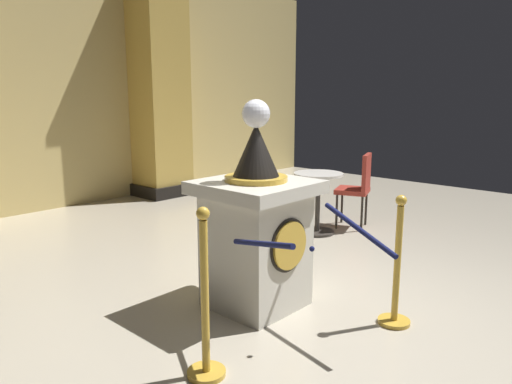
# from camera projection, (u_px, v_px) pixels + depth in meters

# --- Properties ---
(ground_plane) EXTENTS (11.93, 11.93, 0.00)m
(ground_plane) POSITION_uv_depth(u_px,v_px,m) (325.00, 307.00, 3.93)
(ground_plane) COLOR #B2A893
(back_wall) EXTENTS (11.93, 0.16, 3.75)m
(back_wall) POSITION_uv_depth(u_px,v_px,m) (34.00, 82.00, 6.92)
(back_wall) COLOR tan
(back_wall) RESTS_ON ground_plane
(pedestal_clock) EXTENTS (0.82, 0.82, 1.66)m
(pedestal_clock) POSITION_uv_depth(u_px,v_px,m) (256.00, 229.00, 3.85)
(pedestal_clock) COLOR beige
(pedestal_clock) RESTS_ON ground_plane
(stanchion_near) EXTENTS (0.24, 0.24, 1.07)m
(stanchion_near) POSITION_uv_depth(u_px,v_px,m) (205.00, 318.00, 2.90)
(stanchion_near) COLOR gold
(stanchion_near) RESTS_ON ground_plane
(stanchion_far) EXTENTS (0.24, 0.24, 0.99)m
(stanchion_far) POSITION_uv_depth(u_px,v_px,m) (396.00, 280.00, 3.58)
(stanchion_far) COLOR gold
(stanchion_far) RESTS_ON ground_plane
(velvet_rope) EXTENTS (1.01, 0.99, 0.22)m
(velvet_rope) POSITION_uv_depth(u_px,v_px,m) (312.00, 236.00, 3.16)
(velvet_rope) COLOR #141947
(column_right) EXTENTS (0.94, 0.94, 3.60)m
(column_right) POSITION_uv_depth(u_px,v_px,m) (158.00, 89.00, 8.04)
(column_right) COLOR black
(column_right) RESTS_ON ground_plane
(cafe_table) EXTENTS (0.60, 0.60, 0.76)m
(cafe_table) POSITION_uv_depth(u_px,v_px,m) (318.00, 195.00, 5.92)
(cafe_table) COLOR #332D28
(cafe_table) RESTS_ON ground_plane
(cafe_chair_red) EXTENTS (0.52, 0.52, 0.96)m
(cafe_chair_red) POSITION_uv_depth(u_px,v_px,m) (358.00, 184.00, 6.18)
(cafe_chair_red) COLOR black
(cafe_chair_red) RESTS_ON ground_plane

